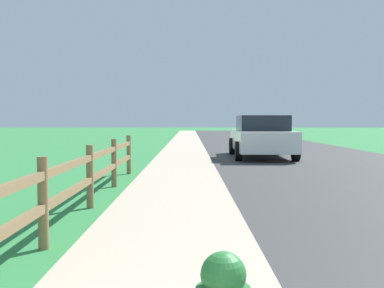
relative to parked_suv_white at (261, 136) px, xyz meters
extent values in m
plane|color=#307E41|center=(-1.86, 8.60, -0.76)|extent=(120.00, 120.00, 0.00)
cube|color=#3A3A3A|center=(1.64, 10.60, -0.76)|extent=(7.00, 66.00, 0.01)
cube|color=#BDAA94|center=(-4.86, 10.60, -0.76)|extent=(6.00, 66.00, 0.01)
cube|color=#307E41|center=(-6.36, 10.60, -0.76)|extent=(5.00, 66.00, 0.00)
sphere|color=#287233|center=(-2.46, -14.69, -0.09)|extent=(0.20, 0.20, 0.20)
cube|color=#22612B|center=(-2.46, -14.69, -0.02)|extent=(0.04, 0.04, 0.04)
cylinder|color=olive|center=(-4.12, -11.94, -0.28)|extent=(0.11, 0.11, 0.97)
cylinder|color=olive|center=(-4.12, -9.69, -0.28)|extent=(0.11, 0.11, 0.97)
cylinder|color=olive|center=(-4.12, -7.45, -0.28)|extent=(0.11, 0.11, 0.97)
cylinder|color=olive|center=(-4.12, -5.21, -0.28)|extent=(0.11, 0.11, 0.97)
cube|color=olive|center=(-4.12, -10.81, -0.33)|extent=(0.07, 11.21, 0.09)
cube|color=olive|center=(-4.12, -10.81, 0.01)|extent=(0.07, 11.21, 0.09)
cube|color=white|center=(0.00, 0.04, -0.14)|extent=(2.01, 4.83, 0.70)
cube|color=#1E232B|center=(0.00, -0.13, 0.48)|extent=(1.73, 2.42, 0.54)
cylinder|color=black|center=(0.92, -1.46, -0.44)|extent=(0.23, 0.65, 0.65)
cylinder|color=black|center=(-0.98, -1.42, -0.44)|extent=(0.23, 0.65, 0.65)
cylinder|color=black|center=(0.98, 1.51, -0.44)|extent=(0.23, 0.65, 0.65)
cylinder|color=black|center=(-0.92, 1.55, -0.44)|extent=(0.23, 0.65, 0.65)
camera|label=1|loc=(-2.61, -16.67, 0.58)|focal=43.09mm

